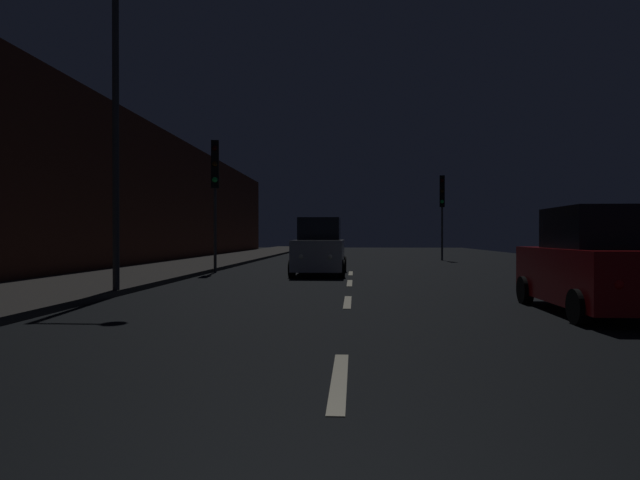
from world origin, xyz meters
TOP-DOWN VIEW (x-y plane):
  - ground at (0.00, 24.50)m, footprint 27.89×84.00m
  - sidewalk_left at (-7.74, 24.50)m, footprint 4.40×84.00m
  - building_facade_left at (-10.34, 21.00)m, footprint 0.80×63.00m
  - lane_centerline at (0.00, 11.16)m, footprint 0.16×17.55m
  - traffic_light_far_left at (-5.44, 18.48)m, footprint 0.37×0.48m
  - traffic_light_far_right at (5.44, 29.94)m, footprint 0.36×0.48m
  - streetlamp_overhead at (-5.21, 10.13)m, footprint 1.70×0.44m
  - car_approaching_headlights at (-1.17, 17.57)m, footprint 1.97×4.27m
  - car_parked_right_near at (4.64, 7.90)m, footprint 1.84×3.98m

SIDE VIEW (x-z plane):
  - ground at x=0.00m, z-range -0.02..0.00m
  - lane_centerline at x=0.00m, z-range 0.00..0.01m
  - sidewalk_left at x=-7.74m, z-range 0.00..0.15m
  - car_parked_right_near at x=4.64m, z-range -0.09..1.92m
  - car_approaching_headlights at x=-1.17m, z-range -0.09..2.06m
  - building_facade_left at x=-10.34m, z-range 0.00..7.13m
  - traffic_light_far_right at x=5.44m, z-range 1.18..6.32m
  - traffic_light_far_left at x=-5.44m, z-range 1.23..6.53m
  - streetlamp_overhead at x=-5.21m, z-range 1.21..9.06m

